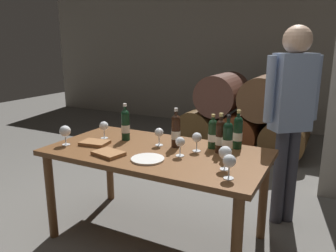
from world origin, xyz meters
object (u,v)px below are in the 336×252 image
Objects in this scene: wine_bottle_3 at (213,133)px; leather_ledger at (108,153)px; wine_bottle_0 at (176,130)px; wine_glass_5 at (65,131)px; tasting_notebook at (95,143)px; wine_glass_2 at (104,126)px; dining_table at (156,161)px; wine_bottle_1 at (238,132)px; wine_glass_4 at (229,162)px; sommelier_presenting at (291,108)px; wine_glass_3 at (225,153)px; wine_glass_6 at (180,143)px; wine_glass_1 at (197,138)px; wine_bottle_5 at (228,139)px; serving_plate at (148,159)px; wine_bottle_4 at (220,136)px; wine_bottle_2 at (125,124)px; wine_glass_0 at (159,133)px.

wine_bottle_3 is 0.82m from leather_ledger.
wine_glass_5 is (-0.82, -0.37, -0.02)m from wine_bottle_0.
tasting_notebook is at bearing 160.27° from leather_ledger.
leather_ledger is (-0.35, -0.42, -0.12)m from wine_bottle_0.
wine_glass_2 reaches higher than leather_ledger.
wine_bottle_1 reaches higher than dining_table.
tasting_notebook is (-0.62, -0.25, -0.12)m from wine_bottle_0.
wine_glass_4 is (0.57, -0.43, -0.03)m from wine_bottle_0.
leather_ledger is (-0.93, 0.01, -0.10)m from wine_glass_4.
sommelier_presenting is at bearing 44.53° from wine_bottle_3.
wine_bottle_3 is 1.72× the size of wine_glass_3.
wine_glass_2 is at bearing 169.07° from wine_glass_3.
wine_glass_3 is 1.11× the size of wine_glass_6.
wine_glass_1 is at bearing 18.58° from wine_glass_5.
wine_bottle_0 is 1.02× the size of wine_bottle_5.
serving_plate is (-0.49, -0.56, -0.13)m from wine_bottle_1.
wine_bottle_3 is at bearing 20.47° from wine_bottle_0.
wine_glass_5 is at bearing -161.59° from wine_bottle_4.
wine_glass_6 is (-0.32, -0.38, -0.03)m from wine_bottle_1.
wine_bottle_2 is (-0.47, -0.02, 0.00)m from wine_bottle_0.
dining_table is 5.48× the size of wine_bottle_1.
leather_ledger is 0.32m from serving_plate.
wine_glass_4 is (0.21, -0.45, -0.02)m from wine_bottle_4.
wine_glass_4 is (1.04, -0.41, -0.03)m from wine_bottle_2.
wine_bottle_3 reaches higher than wine_glass_5.
wine_bottle_0 reaches higher than wine_glass_2.
wine_glass_2 is at bearing -174.72° from wine_bottle_4.
wine_bottle_2 is 1.16× the size of wine_bottle_3.
wine_glass_2 is at bearing -175.57° from wine_glass_0.
wine_glass_3 reaches higher than serving_plate.
tasting_notebook is (-0.15, -0.23, -0.12)m from wine_bottle_2.
wine_glass_1 is (-0.08, -0.13, -0.01)m from wine_bottle_3.
leather_ledger is at bearing -119.13° from wine_glass_0.
dining_table is 0.54m from tasting_notebook.
tasting_notebook is at bearing -175.00° from wine_glass_6.
dining_table is 10.57× the size of wine_glass_3.
leather_ledger is (-0.86, -0.12, -0.10)m from wine_glass_3.
wine_glass_4 is (1.24, -0.36, 0.00)m from wine_glass_2.
wine_glass_4 is at bearing -65.27° from wine_bottle_4.
wine_bottle_4 is 2.02× the size of wine_glass_2.
wine_glass_6 is 0.66× the size of tasting_notebook.
wine_bottle_0 reaches higher than wine_glass_1.
wine_glass_3 is (1.17, -0.23, 0.01)m from wine_glass_2.
wine_bottle_4 is at bearing 18.41° from wine_glass_5.
wine_bottle_3 is 0.46m from wine_glass_3.
tasting_notebook is at bearing -157.54° from wine_bottle_1.
wine_bottle_1 is 1.29× the size of serving_plate.
wine_bottle_1 is at bearing 101.16° from wine_glass_4.
wine_glass_6 is 0.27m from serving_plate.
wine_glass_5 is (-1.26, -0.33, -0.02)m from wine_bottle_5.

